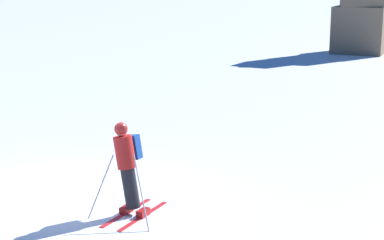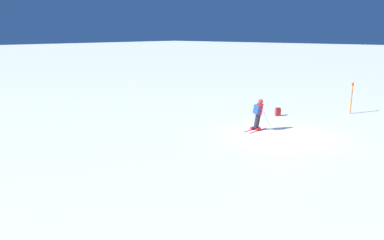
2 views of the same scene
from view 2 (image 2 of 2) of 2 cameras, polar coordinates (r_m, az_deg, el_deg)
name	(u,v)px [view 2 (image 2 of 2)]	position (r m, az deg, el deg)	size (l,w,h in m)	color
ground_plane	(280,135)	(19.31, 13.19, -2.21)	(300.00, 300.00, 0.00)	white
skier	(258,113)	(19.65, 10.06, 1.03)	(1.29, 1.60, 1.71)	red
spare_backpack	(278,112)	(23.60, 12.95, 1.21)	(0.35, 0.37, 0.50)	#AD231E
trail_marker	(352,96)	(25.51, 23.15, 3.33)	(0.13, 0.13, 2.02)	orange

